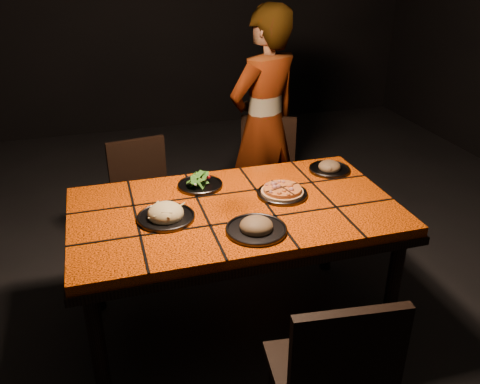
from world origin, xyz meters
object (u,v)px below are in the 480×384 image
object	(u,v)px
dining_table	(235,220)
plate_pizza	(282,192)
chair_near	(333,376)
diner	(264,125)
chair_far_left	(143,196)
plate_pasta	(166,215)
chair_far_right	(267,171)

from	to	relation	value
dining_table	plate_pizza	world-z (taller)	plate_pizza
chair_near	diner	size ratio (longest dim) A/B	0.56
dining_table	plate_pizza	distance (m)	0.29
chair_far_left	plate_pasta	xyz separation A→B (m)	(0.03, -0.85, 0.30)
chair_far_left	chair_far_right	xyz separation A→B (m)	(0.88, 0.12, 0.02)
chair_near	chair_far_left	bearing A→B (deg)	-68.30
chair_far_left	plate_pasta	distance (m)	0.90
dining_table	chair_far_right	distance (m)	1.08
dining_table	chair_far_right	xyz separation A→B (m)	(0.50, 0.93, -0.18)
dining_table	chair_near	xyz separation A→B (m)	(0.11, -0.93, -0.16)
dining_table	plate_pasta	size ratio (longest dim) A/B	5.90
plate_pizza	plate_pasta	world-z (taller)	plate_pasta
dining_table	plate_pizza	xyz separation A→B (m)	(0.27, 0.05, 0.10)
chair_far_right	plate_pasta	size ratio (longest dim) A/B	3.09
chair_far_left	diner	bearing A→B (deg)	3.44
chair_far_left	plate_pasta	bearing A→B (deg)	-96.44
chair_far_right	plate_pasta	distance (m)	1.31
dining_table	diner	size ratio (longest dim) A/B	1.01
chair_far_right	diner	size ratio (longest dim) A/B	0.53
plate_pizza	plate_pasta	size ratio (longest dim) A/B	0.98
chair_far_left	dining_table	bearing A→B (deg)	-73.84
dining_table	chair_far_left	xyz separation A→B (m)	(-0.38, 0.82, -0.20)
plate_pizza	plate_pasta	bearing A→B (deg)	-172.61
chair_near	plate_pizza	xyz separation A→B (m)	(0.16, 0.98, 0.26)
chair_near	diner	world-z (taller)	diner
chair_far_right	plate_pasta	bearing A→B (deg)	-107.47
chair_near	chair_far_right	xyz separation A→B (m)	(0.39, 1.87, -0.02)
dining_table	diner	xyz separation A→B (m)	(0.50, 1.00, 0.13)
diner	chair_near	bearing A→B (deg)	54.54
chair_near	chair_far_left	size ratio (longest dim) A/B	1.08
chair_far_right	chair_far_left	bearing A→B (deg)	-148.73
chair_far_left	diner	distance (m)	0.95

